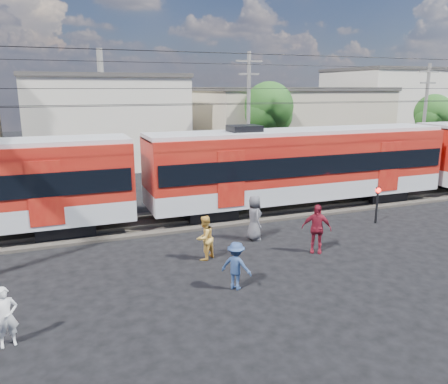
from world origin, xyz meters
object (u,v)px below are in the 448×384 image
Objects in this scene: pedestrian_a at (6,317)px; pedestrian_c at (236,266)px; commuter_train at (304,163)px; crossing_signal at (377,198)px.

pedestrian_c is (6.47, 0.88, 0.00)m from pedestrian_a.
commuter_train is 16.01m from pedestrian_a.
commuter_train is at bearing 19.57° from pedestrian_a.
commuter_train is at bearing -87.74° from pedestrian_c.
commuter_train is 32.53× the size of pedestrian_a.
commuter_train reaches higher than crossing_signal.
pedestrian_c is (-7.00, -7.62, -1.63)m from commuter_train.
commuter_train reaches higher than pedestrian_c.
commuter_train is 32.44× the size of pedestrian_c.
commuter_train is 10.48m from pedestrian_c.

